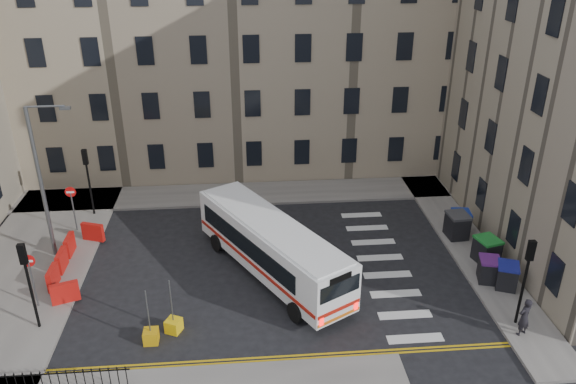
{
  "coord_description": "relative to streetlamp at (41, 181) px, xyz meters",
  "views": [
    {
      "loc": [
        -2.96,
        -24.18,
        15.81
      ],
      "look_at": [
        -0.67,
        2.54,
        3.0
      ],
      "focal_mm": 35.0,
      "sensor_mm": 36.0,
      "label": 1
    }
  ],
  "objects": [
    {
      "name": "wheelie_bin_e",
      "position": [
        22.05,
        0.52,
        -3.56
      ],
      "size": [
        1.1,
        1.23,
        1.24
      ],
      "rotation": [
        0.0,
        0.0,
        -0.12
      ],
      "color": "black",
      "rests_on": "pavement_east"
    },
    {
      "name": "bollard_chevron",
      "position": [
        5.92,
        -7.26,
        -4.04
      ],
      "size": [
        0.6,
        0.6,
        0.6
      ],
      "primitive_type": "cube",
      "rotation": [
        0.0,
        0.0,
        0.0
      ],
      "color": "#D3990C",
      "rests_on": "ground"
    },
    {
      "name": "terrace_north",
      "position": [
        6.0,
        13.5,
        4.28
      ],
      "size": [
        38.3,
        10.8,
        17.2
      ],
      "color": "tan",
      "rests_on": "ground"
    },
    {
      "name": "wheelie_bin_d",
      "position": [
        21.64,
        -0.01,
        -3.49
      ],
      "size": [
        1.19,
        1.34,
        1.39
      ],
      "rotation": [
        0.0,
        0.0,
        0.08
      ],
      "color": "black",
      "rests_on": "pavement_east"
    },
    {
      "name": "traffic_light_sw",
      "position": [
        1.0,
        -6.0,
        -1.47
      ],
      "size": [
        0.28,
        0.22,
        4.1
      ],
      "color": "black",
      "rests_on": "pavement_west"
    },
    {
      "name": "traffic_light_east",
      "position": [
        21.6,
        -7.5,
        -1.47
      ],
      "size": [
        0.28,
        0.22,
        4.1
      ],
      "color": "black",
      "rests_on": "pavement_east"
    },
    {
      "name": "streetlamp",
      "position": [
        0.0,
        0.0,
        0.0
      ],
      "size": [
        0.5,
        0.22,
        8.14
      ],
      "color": "#595B5E",
      "rests_on": "pavement_west"
    },
    {
      "name": "no_entry_south",
      "position": [
        0.5,
        -4.5,
        -2.26
      ],
      "size": [
        0.6,
        0.08,
        3.0
      ],
      "color": "#595B5E",
      "rests_on": "pavement_west"
    },
    {
      "name": "bus",
      "position": [
        11.24,
        -2.61,
        -2.69
      ],
      "size": [
        7.26,
        10.23,
        2.85
      ],
      "rotation": [
        0.0,
        0.0,
        0.52
      ],
      "color": "white",
      "rests_on": "ground"
    },
    {
      "name": "pavement_west",
      "position": [
        -1.0,
        -1.0,
        -4.26
      ],
      "size": [
        6.0,
        22.0,
        0.15
      ],
      "primitive_type": "cube",
      "color": "slate",
      "rests_on": "ground"
    },
    {
      "name": "pedestrian",
      "position": [
        21.47,
        -8.26,
        -3.3
      ],
      "size": [
        0.76,
        0.65,
        1.77
      ],
      "primitive_type": "imported",
      "rotation": [
        0.0,
        0.0,
        3.57
      ],
      "color": "black",
      "rests_on": "pavement_east"
    },
    {
      "name": "no_entry_north",
      "position": [
        0.5,
        2.5,
        -2.26
      ],
      "size": [
        0.6,
        0.08,
        3.0
      ],
      "color": "#595B5E",
      "rests_on": "pavement_west"
    },
    {
      "name": "wheelie_bin_a",
      "position": [
        22.3,
        -4.87,
        -3.57
      ],
      "size": [
        1.31,
        1.39,
        1.22
      ],
      "rotation": [
        0.0,
        0.0,
        -0.39
      ],
      "color": "black",
      "rests_on": "pavement_east"
    },
    {
      "name": "pavement_east",
      "position": [
        22.0,
        2.0,
        -4.26
      ],
      "size": [
        2.4,
        26.0,
        0.15
      ],
      "primitive_type": "cube",
      "color": "slate",
      "rests_on": "ground"
    },
    {
      "name": "traffic_light_nw",
      "position": [
        1.0,
        4.5,
        -1.47
      ],
      "size": [
        0.28,
        0.22,
        4.1
      ],
      "color": "black",
      "rests_on": "pavement_west"
    },
    {
      "name": "ground",
      "position": [
        13.0,
        -2.0,
        -4.34
      ],
      "size": [
        120.0,
        120.0,
        0.0
      ],
      "primitive_type": "plane",
      "color": "black",
      "rests_on": "ground"
    },
    {
      "name": "wheelie_bin_b",
      "position": [
        21.66,
        -4.28,
        -3.58
      ],
      "size": [
        1.19,
        1.29,
        1.21
      ],
      "rotation": [
        0.0,
        0.0,
        -0.25
      ],
      "color": "black",
      "rests_on": "pavement_east"
    },
    {
      "name": "roadworks_barriers",
      "position": [
        1.16,
        -1.5,
        -3.69
      ],
      "size": [
        1.66,
        6.26,
        1.0
      ],
      "color": "red",
      "rests_on": "pavement_west"
    },
    {
      "name": "bollard_yellow",
      "position": [
        6.8,
        -6.64,
        -4.04
      ],
      "size": [
        0.8,
        0.8,
        0.6
      ],
      "primitive_type": "cube",
      "rotation": [
        0.0,
        0.0,
        -0.44
      ],
      "color": "yellow",
      "rests_on": "ground"
    },
    {
      "name": "pavement_north",
      "position": [
        7.0,
        6.6,
        -4.26
      ],
      "size": [
        36.0,
        3.2,
        0.15
      ],
      "primitive_type": "cube",
      "color": "slate",
      "rests_on": "ground"
    },
    {
      "name": "wheelie_bin_c",
      "position": [
        22.24,
        -2.62,
        -3.51
      ],
      "size": [
        1.32,
        1.43,
        1.34
      ],
      "rotation": [
        0.0,
        0.0,
        0.25
      ],
      "color": "black",
      "rests_on": "pavement_east"
    }
  ]
}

